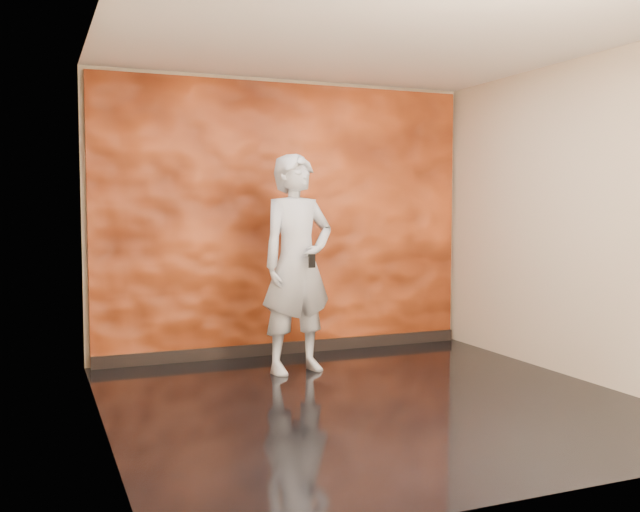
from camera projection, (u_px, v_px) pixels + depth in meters
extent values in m
cube|color=black|center=(371.00, 401.00, 5.57)|extent=(4.00, 4.00, 0.01)
cube|color=beige|center=(286.00, 217.00, 7.32)|extent=(4.00, 0.02, 2.80)
cube|color=beige|center=(547.00, 229.00, 3.62)|extent=(4.00, 0.02, 2.80)
cube|color=beige|center=(101.00, 223.00, 4.72)|extent=(0.02, 4.00, 2.80)
cube|color=beige|center=(578.00, 219.00, 6.22)|extent=(0.02, 4.00, 2.80)
cube|color=white|center=(373.00, 36.00, 5.37)|extent=(4.00, 4.00, 0.01)
cube|color=orange|center=(287.00, 219.00, 7.28)|extent=(3.90, 0.06, 2.75)
cube|color=black|center=(289.00, 348.00, 7.34)|extent=(3.90, 0.04, 0.12)
imported|color=#90959F|center=(297.00, 264.00, 6.47)|extent=(0.81, 0.61, 1.99)
cube|color=black|center=(312.00, 261.00, 6.25)|extent=(0.07, 0.02, 0.12)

